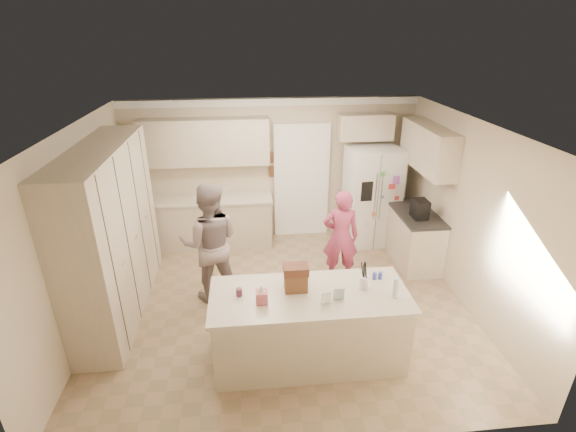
{
  "coord_description": "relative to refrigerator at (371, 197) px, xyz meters",
  "views": [
    {
      "loc": [
        -0.45,
        -5.01,
        3.69
      ],
      "look_at": [
        0.1,
        0.35,
        1.25
      ],
      "focal_mm": 26.0,
      "sensor_mm": 36.0,
      "label": 1
    }
  ],
  "objects": [
    {
      "name": "floor",
      "position": [
        -1.77,
        -1.81,
        -0.91
      ],
      "size": [
        5.2,
        4.6,
        0.02
      ],
      "primitive_type": "cube",
      "color": "#977A5D",
      "rests_on": "ground"
    },
    {
      "name": "ceiling",
      "position": [
        -1.77,
        -1.81,
        1.71
      ],
      "size": [
        5.2,
        4.6,
        0.02
      ],
      "primitive_type": "cube",
      "color": "white",
      "rests_on": "wall_back"
    },
    {
      "name": "wall_back",
      "position": [
        -1.77,
        0.5,
        0.4
      ],
      "size": [
        5.2,
        0.02,
        2.6
      ],
      "primitive_type": "cube",
      "color": "beige",
      "rests_on": "ground"
    },
    {
      "name": "wall_front",
      "position": [
        -1.77,
        -4.12,
        0.4
      ],
      "size": [
        5.2,
        0.02,
        2.6
      ],
      "primitive_type": "cube",
      "color": "beige",
      "rests_on": "ground"
    },
    {
      "name": "wall_left",
      "position": [
        -4.38,
        -1.81,
        0.4
      ],
      "size": [
        0.02,
        4.6,
        2.6
      ],
      "primitive_type": "cube",
      "color": "beige",
      "rests_on": "ground"
    },
    {
      "name": "wall_right",
      "position": [
        0.84,
        -1.81,
        0.4
      ],
      "size": [
        0.02,
        4.6,
        2.6
      ],
      "primitive_type": "cube",
      "color": "beige",
      "rests_on": "ground"
    },
    {
      "name": "crown_back",
      "position": [
        -1.77,
        0.45,
        1.63
      ],
      "size": [
        5.2,
        0.08,
        0.12
      ],
      "primitive_type": "cube",
      "color": "white",
      "rests_on": "wall_back"
    },
    {
      "name": "pantry_bank",
      "position": [
        -4.07,
        -1.61,
        0.28
      ],
      "size": [
        0.6,
        2.6,
        2.35
      ],
      "primitive_type": "cube",
      "color": "beige",
      "rests_on": "floor"
    },
    {
      "name": "back_base_cab",
      "position": [
        -2.92,
        0.19,
        -0.46
      ],
      "size": [
        2.2,
        0.6,
        0.88
      ],
      "primitive_type": "cube",
      "color": "beige",
      "rests_on": "floor"
    },
    {
      "name": "back_countertop",
      "position": [
        -2.92,
        0.18,
        0.0
      ],
      "size": [
        2.24,
        0.63,
        0.04
      ],
      "primitive_type": "cube",
      "color": "beige",
      "rests_on": "back_base_cab"
    },
    {
      "name": "back_upper_cab",
      "position": [
        -2.92,
        0.32,
        1.0
      ],
      "size": [
        2.2,
        0.35,
        0.8
      ],
      "primitive_type": "cube",
      "color": "beige",
      "rests_on": "wall_back"
    },
    {
      "name": "doorway_opening",
      "position": [
        -1.22,
        0.47,
        0.15
      ],
      "size": [
        0.9,
        0.06,
        2.1
      ],
      "primitive_type": "cube",
      "color": "black",
      "rests_on": "floor"
    },
    {
      "name": "doorway_casing",
      "position": [
        -1.22,
        0.44,
        0.15
      ],
      "size": [
        1.02,
        0.03,
        2.22
      ],
      "primitive_type": "cube",
      "color": "white",
      "rests_on": "floor"
    },
    {
      "name": "wall_frame_upper",
      "position": [
        -1.75,
        0.46,
        0.65
      ],
      "size": [
        0.15,
        0.02,
        0.2
      ],
      "primitive_type": "cube",
      "color": "brown",
      "rests_on": "wall_back"
    },
    {
      "name": "wall_frame_lower",
      "position": [
        -1.75,
        0.46,
        0.38
      ],
      "size": [
        0.15,
        0.02,
        0.2
      ],
      "primitive_type": "cube",
      "color": "brown",
      "rests_on": "wall_back"
    },
    {
      "name": "refrigerator",
      "position": [
        0.0,
        0.0,
        0.0
      ],
      "size": [
        0.96,
        0.78,
        1.8
      ],
      "primitive_type": "cube",
      "rotation": [
        0.0,
        0.0,
        0.09
      ],
      "color": "white",
      "rests_on": "floor"
    },
    {
      "name": "fridge_seam",
      "position": [
        0.0,
        -0.35,
        0.0
      ],
      "size": [
        0.02,
        0.02,
        1.78
      ],
      "primitive_type": "cube",
      "color": "gray",
      "rests_on": "refrigerator"
    },
    {
      "name": "fridge_dispenser",
      "position": [
        -0.22,
        -0.37,
        0.25
      ],
      "size": [
        0.22,
        0.03,
        0.35
      ],
      "primitive_type": "cube",
      "color": "black",
      "rests_on": "refrigerator"
    },
    {
      "name": "fridge_handle_l",
      "position": [
        -0.05,
        -0.37,
        0.15
      ],
      "size": [
        0.02,
        0.02,
        0.85
      ],
      "primitive_type": "cylinder",
      "color": "silver",
      "rests_on": "refrigerator"
    },
    {
      "name": "fridge_handle_r",
      "position": [
        0.05,
        -0.37,
        0.15
      ],
      "size": [
        0.02,
        0.02,
        0.85
      ],
      "primitive_type": "cylinder",
      "color": "silver",
      "rests_on": "refrigerator"
    },
    {
      "name": "over_fridge_cab",
      "position": [
        -0.12,
        0.32,
        1.2
      ],
      "size": [
        0.95,
        0.35,
        0.45
      ],
      "primitive_type": "cube",
      "color": "beige",
      "rests_on": "wall_back"
    },
    {
      "name": "right_base_cab",
      "position": [
        0.53,
        -0.81,
        -0.46
      ],
      "size": [
        0.6,
        1.2,
        0.88
      ],
      "primitive_type": "cube",
      "color": "beige",
      "rests_on": "floor"
    },
    {
      "name": "right_countertop",
      "position": [
        0.52,
        -0.81,
        0.0
      ],
      "size": [
        0.63,
        1.24,
        0.04
      ],
      "primitive_type": "cube",
      "color": "#2D2B28",
      "rests_on": "right_base_cab"
    },
    {
      "name": "right_upper_cab",
      "position": [
        0.66,
        -0.61,
        1.05
      ],
      "size": [
        0.35,
        1.5,
        0.7
      ],
      "primitive_type": "cube",
      "color": "beige",
      "rests_on": "wall_right"
    },
    {
      "name": "coffee_maker",
      "position": [
        0.48,
        -1.01,
        0.17
      ],
      "size": [
        0.22,
        0.28,
        0.3
      ],
      "primitive_type": "cube",
      "color": "black",
      "rests_on": "right_countertop"
    },
    {
      "name": "island_base",
      "position": [
        -1.57,
        -2.91,
        -0.46
      ],
      "size": [
        2.2,
        0.9,
        0.88
      ],
      "primitive_type": "cube",
      "color": "beige",
      "rests_on": "floor"
    },
    {
      "name": "island_top",
      "position": [
        -1.57,
        -2.91,
        0.0
      ],
      "size": [
        2.28,
        0.96,
        0.05
      ],
      "primitive_type": "cube",
      "color": "beige",
      "rests_on": "island_base"
    },
    {
      "name": "utensil_crock",
      "position": [
        -0.92,
        -2.86,
        0.1
      ],
      "size": [
        0.13,
        0.13,
        0.15
      ],
      "primitive_type": "cylinder",
      "color": "white",
      "rests_on": "island_top"
    },
    {
      "name": "tissue_box",
      "position": [
        -2.12,
        -3.01,
        0.1
      ],
      "size": [
        0.13,
        0.13,
        0.14
      ],
      "primitive_type": "cube",
      "color": "#CB606D",
      "rests_on": "island_top"
    },
    {
      "name": "tissue_plume",
      "position": [
        -2.12,
        -3.01,
        0.2
      ],
      "size": [
        0.08,
        0.08,
        0.08
      ],
      "primitive_type": "cone",
      "color": "white",
      "rests_on": "tissue_box"
    },
    {
      "name": "dollhouse_body",
      "position": [
        -1.72,
        -2.81,
        0.14
      ],
      "size": [
        0.26,
        0.18,
        0.22
      ],
      "primitive_type": "cube",
      "color": "brown",
      "rests_on": "island_top"
    },
    {
      "name": "dollhouse_roof",
      "position": [
        -1.72,
        -2.81,
        0.3
      ],
      "size": [
        0.28,
        0.2,
        0.1
      ],
      "primitive_type": "cube",
      "color": "#592D1E",
      "rests_on": "dollhouse_body"
    },
    {
      "name": "jam_jar",
      "position": [
        -2.37,
        -2.86,
        0.07
      ],
      "size": [
        0.07,
        0.07,
        0.09
      ],
      "primitive_type": "cylinder",
      "color": "#59263F",
      "rests_on": "island_top"
    },
    {
      "name": "greeting_card_a",
      "position": [
        -1.42,
        -3.11,
        0.11
      ],
      "size": [
        0.12,
        0.06,
        0.16
      ],
      "primitive_type": "cube",
      "rotation": [
        0.15,
        0.0,
        0.2
      ],
      "color": "white",
      "rests_on": "island_top"
    },
    {
      "name": "greeting_card_b",
      "position": [
        -1.27,
        -3.06,
        0.11
      ],
      "size": [
        0.12,
        0.05,
        0.16
      ],
      "primitive_type": "cube",
      "rotation": [
        0.15,
        0.0,
        -0.1
      ],
      "color": "silver",
      "rests_on": "island_top"
    },
    {
      "name": "water_bottle",
      "position": [
        -0.62,
        -3.06,
        0.14
      ],
      "size": [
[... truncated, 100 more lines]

